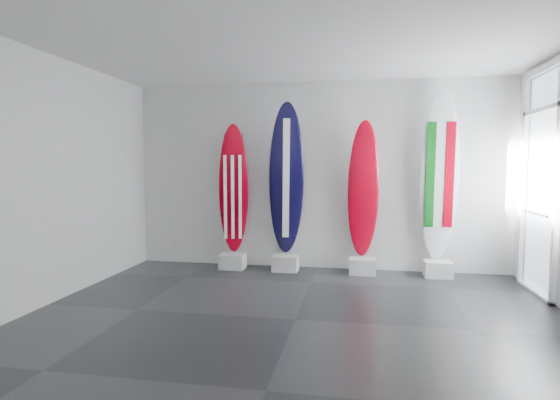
% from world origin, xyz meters
% --- Properties ---
extents(floor, '(6.00, 6.00, 0.00)m').
position_xyz_m(floor, '(0.00, 0.00, 0.00)').
color(floor, black).
rests_on(floor, ground).
extents(ceiling, '(6.00, 6.00, 0.00)m').
position_xyz_m(ceiling, '(0.00, 0.00, 3.00)').
color(ceiling, white).
rests_on(ceiling, wall_back).
extents(wall_back, '(6.00, 0.00, 6.00)m').
position_xyz_m(wall_back, '(0.00, 2.50, 1.50)').
color(wall_back, silver).
rests_on(wall_back, ground).
extents(wall_front, '(6.00, 0.00, 6.00)m').
position_xyz_m(wall_front, '(0.00, -2.50, 1.50)').
color(wall_front, silver).
rests_on(wall_front, ground).
extents(wall_left, '(0.00, 5.00, 5.00)m').
position_xyz_m(wall_left, '(-3.00, 0.00, 1.50)').
color(wall_left, silver).
rests_on(wall_left, ground).
extents(display_block_usa, '(0.40, 0.30, 0.24)m').
position_xyz_m(display_block_usa, '(-1.34, 2.18, 0.12)').
color(display_block_usa, white).
rests_on(display_block_usa, floor).
extents(surfboard_usa, '(0.54, 0.43, 2.10)m').
position_xyz_m(surfboard_usa, '(-1.34, 2.28, 1.28)').
color(surfboard_usa, '#A10113').
rests_on(surfboard_usa, display_block_usa).
extents(display_block_navy, '(0.40, 0.30, 0.24)m').
position_xyz_m(display_block_navy, '(-0.47, 2.18, 0.12)').
color(display_block_navy, white).
rests_on(display_block_navy, floor).
extents(surfboard_navy, '(0.63, 0.55, 2.42)m').
position_xyz_m(surfboard_navy, '(-0.47, 2.28, 1.44)').
color(surfboard_navy, black).
rests_on(surfboard_navy, display_block_navy).
extents(display_block_swiss, '(0.40, 0.30, 0.24)m').
position_xyz_m(display_block_swiss, '(0.74, 2.18, 0.12)').
color(display_block_swiss, white).
rests_on(display_block_swiss, floor).
extents(surfboard_swiss, '(0.51, 0.35, 2.12)m').
position_xyz_m(surfboard_swiss, '(0.74, 2.28, 1.30)').
color(surfboard_swiss, '#A10113').
rests_on(surfboard_swiss, display_block_swiss).
extents(display_block_italy, '(0.40, 0.30, 0.24)m').
position_xyz_m(display_block_italy, '(1.85, 2.18, 0.12)').
color(display_block_italy, white).
rests_on(display_block_italy, floor).
extents(surfboard_italy, '(0.60, 0.25, 2.57)m').
position_xyz_m(surfboard_italy, '(1.85, 2.28, 1.52)').
color(surfboard_italy, white).
rests_on(surfboard_italy, display_block_italy).
extents(wall_outlet, '(0.09, 0.02, 0.13)m').
position_xyz_m(wall_outlet, '(-2.45, 2.48, 0.35)').
color(wall_outlet, silver).
rests_on(wall_outlet, wall_back).
extents(glass_door, '(0.12, 1.16, 2.85)m').
position_xyz_m(glass_door, '(2.97, 1.55, 1.43)').
color(glass_door, white).
rests_on(glass_door, floor).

